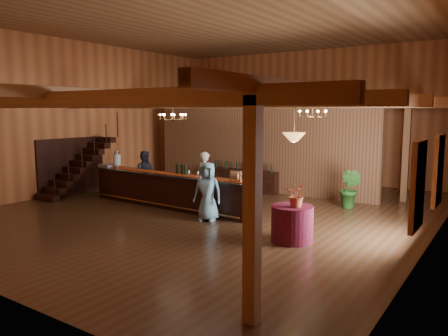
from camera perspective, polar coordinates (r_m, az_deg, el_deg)
The scene contains 30 objects.
floor at distance 13.30m, azimuth -1.24°, elevation -5.46°, with size 14.00×14.00×0.00m, color #452D1C.
ceiling at distance 13.20m, azimuth -1.31°, elevation 18.49°, with size 14.00×14.00×0.00m, color #9C6E42.
wall_back at distance 19.12m, azimuth 10.96°, elevation 6.69°, with size 12.00×0.10×5.50m, color #C56B38.
wall_left at distance 17.13m, azimuth -18.03°, elevation 6.37°, with size 0.10×14.00×5.50m, color #C56B38.
wall_right at distance 10.71m, azimuth 26.16°, elevation 5.46°, with size 0.10×14.00×5.50m, color #C56B38.
beam_grid at distance 13.38m, azimuth -0.01°, elevation 8.60°, with size 11.90×13.90×0.39m.
support_posts at distance 12.63m, azimuth -2.56°, elevation 1.20°, with size 9.20×10.20×3.20m.
partition_wall at distance 16.25m, azimuth 4.41°, elevation 2.43°, with size 9.00×0.18×3.10m, color brown.
window_right_front at distance 9.24m, azimuth 24.07°, elevation -2.12°, with size 0.12×1.05×1.75m, color white.
window_right_back at distance 11.79m, azimuth 26.25°, elevation -0.28°, with size 0.12×1.05×1.75m, color white.
staircase at distance 16.36m, azimuth -18.62°, elevation 0.15°, with size 1.00×2.80×2.00m.
backroom_boxes at distance 18.04m, azimuth 8.07°, elevation -0.38°, with size 4.10×0.60×1.10m.
tasting_bar at distance 13.68m, azimuth -7.19°, elevation -2.88°, with size 6.32×1.05×1.06m.
beverage_dispenser at distance 15.38m, azimuth -13.82°, elevation 1.14°, with size 0.26×0.26×0.60m.
glass_rack_tray at distance 15.61m, azimuth -14.88°, elevation 0.32°, with size 0.50×0.50×0.10m, color gray.
raffle_drum at distance 11.94m, azimuth 1.55°, elevation -0.98°, with size 0.34×0.24×0.30m.
bar_bottle_0 at distance 13.51m, azimuth -6.18°, elevation -0.13°, with size 0.07×0.07×0.30m, color black.
bar_bottle_1 at distance 13.38m, azimuth -5.55°, elevation -0.20°, with size 0.07×0.07×0.30m, color black.
bar_bottle_2 at distance 13.29m, azimuth -5.10°, elevation -0.25°, with size 0.07×0.07×0.30m, color black.
backbar_shelf at distance 16.36m, azimuth 2.42°, elevation -1.59°, with size 2.82×0.44×0.79m, color black.
round_table at distance 10.20m, azimuth 8.88°, elevation -7.20°, with size 0.96×0.96×0.83m, color maroon.
chandelier_left at distance 13.21m, azimuth -6.69°, elevation 6.70°, with size 0.80×0.80×0.55m.
chandelier_right at distance 12.47m, azimuth 11.49°, elevation 7.02°, with size 0.80×0.80×0.44m.
pendant_lamp at distance 9.88m, azimuth 9.12°, elevation 4.01°, with size 0.52×0.52×0.90m.
bartender at distance 13.81m, azimuth -2.45°, elevation -1.39°, with size 0.62×0.41×1.70m, color silver.
staff_second at distance 15.40m, azimuth -10.39°, elevation -0.75°, with size 0.78×0.61×1.61m, color #282A36.
guest at distance 11.86m, azimuth -2.15°, elevation -3.10°, with size 0.79×0.51×1.61m, color #74ADC7.
floor_plant at distance 13.91m, azimuth 16.14°, elevation -2.61°, with size 0.67×0.54×1.23m, color #225018.
table_flowers at distance 9.95m, azimuth 9.55°, elevation -3.51°, with size 0.49×0.43×0.55m, color #AF492A.
table_vase at distance 9.97m, azimuth 9.57°, elevation -4.24°, with size 0.14×0.14×0.29m, color #A6723E.
Camera 1 is at (7.45, -10.60, 3.00)m, focal length 35.00 mm.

